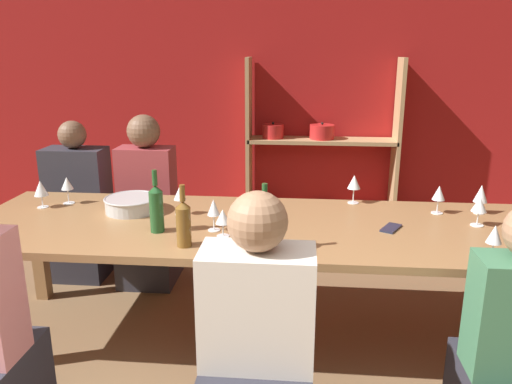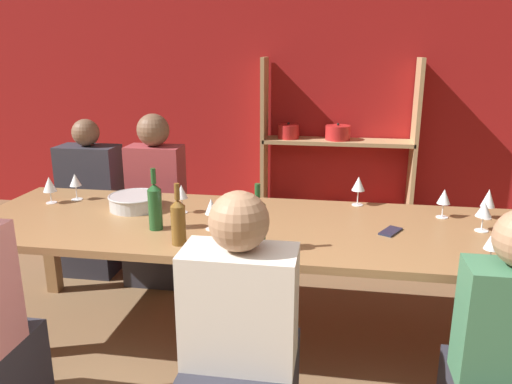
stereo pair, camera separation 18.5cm
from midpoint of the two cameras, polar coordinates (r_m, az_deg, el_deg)
wall_back_red at (r=4.94m, az=0.60°, el=12.63°), size 8.80×0.06×2.70m
shelf_unit at (r=4.83m, az=6.11°, el=3.01°), size 1.43×0.30×1.57m
dining_table at (r=2.72m, az=-2.15°, el=-4.96°), size 3.13×0.99×0.73m
mixing_bowl at (r=3.00m, az=-15.74°, el=-1.31°), size 0.31×0.31×0.09m
wine_bottle_green at (r=2.40m, az=-10.49°, el=-3.47°), size 0.07×0.07×0.30m
wine_bottle_dark at (r=2.31m, az=-1.32°, el=-3.62°), size 0.08×0.08×0.32m
wine_bottle_amber at (r=2.61m, az=-13.32°, el=-1.76°), size 0.07×0.07×0.33m
wine_glass_red_a at (r=2.43m, az=-4.10°, el=-3.39°), size 0.07×0.07×0.15m
wine_glass_empty_a at (r=2.42m, az=23.65°, el=-4.57°), size 0.07×0.07×0.16m
wine_glass_empty_b at (r=2.85m, az=22.49°, el=-1.41°), size 0.08×0.08×0.16m
wine_glass_red_b at (r=2.99m, az=18.52°, el=-0.23°), size 0.07×0.07×0.16m
wine_glass_white_a at (r=2.86m, az=-10.54°, el=-0.26°), size 0.07×0.07×0.17m
wine_glass_white_c at (r=3.24m, az=-24.91°, el=0.30°), size 0.08×0.08×0.17m
wine_glass_white_d at (r=3.07m, az=22.76°, el=-0.27°), size 0.08×0.08×0.17m
wine_glass_red_c at (r=2.58m, az=-6.92°, el=-1.92°), size 0.07×0.07×0.17m
wine_glass_white_e at (r=3.26m, az=-22.32°, el=0.79°), size 0.07×0.07×0.17m
wine_glass_empty_c at (r=3.06m, az=9.46°, el=1.05°), size 0.08×0.08×0.18m
wine_glass_white_f at (r=2.50m, az=-5.95°, el=-2.95°), size 0.07×0.07×0.14m
cell_phone at (r=2.69m, az=13.28°, el=-4.05°), size 0.13×0.17×0.01m
person_far_a at (r=4.02m, az=-20.66°, el=-2.88°), size 0.45×0.56×1.15m
person_near_b at (r=2.27m, az=24.98°, el=-18.25°), size 0.36×0.45×1.11m
person_far_b at (r=3.70m, az=-13.54°, el=-3.15°), size 0.39×0.49×1.21m
person_near_c at (r=2.08m, az=-2.56°, el=-19.82°), size 0.43×0.54×1.16m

